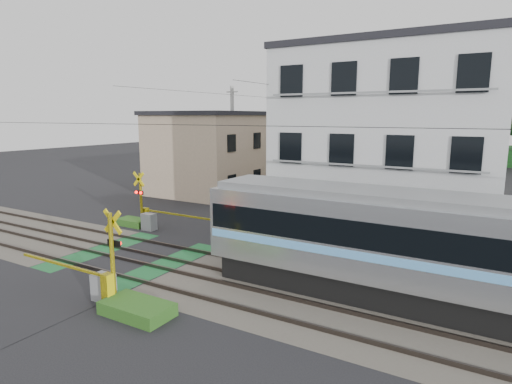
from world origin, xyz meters
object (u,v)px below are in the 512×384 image
Objects in this scene: pedestrian at (357,171)px; crossing_signal_far at (148,217)px; crossing_signal_near at (104,281)px; apartment_block at (393,142)px.

crossing_signal_far is at bearing 78.41° from pedestrian.
crossing_signal_near is at bearing 90.81° from pedestrian.
crossing_signal_far is 13.14m from apartment_block.
crossing_signal_far reaches higher than pedestrian.
apartment_block is (11.09, 5.84, 3.94)m from crossing_signal_far.
pedestrian is at bearing 79.40° from crossing_signal_far.
apartment_block reaches higher than crossing_signal_far.
crossing_signal_far is (-5.17, 7.31, 0.00)m from crossing_signal_near.
crossing_signal_near is 8.95m from crossing_signal_far.
crossing_signal_far is at bearing 125.29° from crossing_signal_near.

